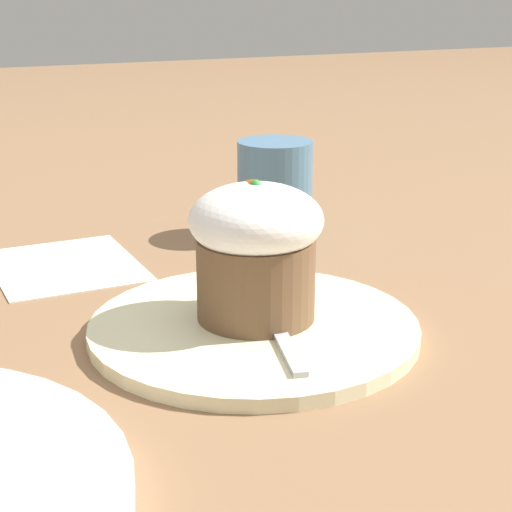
{
  "coord_description": "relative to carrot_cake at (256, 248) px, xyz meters",
  "views": [
    {
      "loc": [
        -0.52,
        0.23,
        0.25
      ],
      "look_at": [
        0.01,
        -0.01,
        0.06
      ],
      "focal_mm": 60.0,
      "sensor_mm": 36.0,
      "label": 1
    }
  ],
  "objects": [
    {
      "name": "coffee_cup",
      "position": [
        0.22,
        -0.12,
        -0.02
      ],
      "size": [
        0.1,
        0.07,
        0.09
      ],
      "color": "teal",
      "rests_on": "ground_plane"
    },
    {
      "name": "carrot_cake",
      "position": [
        0.0,
        0.0,
        0.0
      ],
      "size": [
        0.1,
        0.1,
        0.1
      ],
      "color": "brown",
      "rests_on": "dessert_plate"
    },
    {
      "name": "ground_plane",
      "position": [
        -0.01,
        0.01,
        -0.06
      ],
      "size": [
        4.0,
        4.0,
        0.0
      ],
      "primitive_type": "plane",
      "color": "#846042"
    },
    {
      "name": "dessert_plate",
      "position": [
        -0.01,
        0.01,
        -0.06
      ],
      "size": [
        0.24,
        0.24,
        0.01
      ],
      "color": "beige",
      "rests_on": "ground_plane"
    },
    {
      "name": "paper_napkin",
      "position": [
        0.2,
        0.09,
        -0.06
      ],
      "size": [
        0.15,
        0.13,
        0.0
      ],
      "color": "white",
      "rests_on": "ground_plane"
    },
    {
      "name": "spoon",
      "position": [
        -0.02,
        -0.0,
        -0.05
      ],
      "size": [
        0.12,
        0.05,
        0.01
      ],
      "color": "#B7B7BC",
      "rests_on": "dessert_plate"
    }
  ]
}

